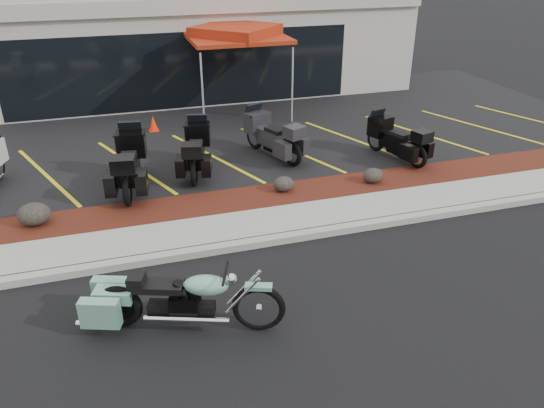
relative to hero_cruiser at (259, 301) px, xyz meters
name	(u,v)px	position (x,y,z in m)	size (l,w,h in m)	color
ground	(274,268)	(0.76, 1.62, -0.56)	(90.00, 90.00, 0.00)	black
curb	(261,242)	(0.76, 2.52, -0.48)	(24.00, 0.25, 0.15)	gray
sidewalk	(252,226)	(0.76, 3.22, -0.48)	(24.00, 1.20, 0.15)	gray
mulch_bed	(238,202)	(0.76, 4.42, -0.48)	(24.00, 1.20, 0.16)	#35180C
upper_lot	(198,131)	(0.76, 9.82, -0.48)	(26.00, 9.60, 0.15)	black
dealership_building	(168,37)	(0.76, 16.09, 1.45)	(18.00, 8.16, 4.00)	gray
boulder_left	(34,214)	(-3.68, 4.51, -0.16)	(0.69, 0.57, 0.49)	black
boulder_mid	(283,184)	(1.91, 4.54, -0.22)	(0.51, 0.42, 0.36)	black
boulder_right	(373,175)	(4.21, 4.35, -0.22)	(0.51, 0.43, 0.36)	black
hero_cruiser	(259,301)	(0.00, 0.00, 0.00)	(3.18, 0.81, 1.12)	#6BA78C
touring_black_front	(132,148)	(-1.44, 6.64, 0.31)	(2.48, 0.95, 1.44)	black
touring_black_mid	(198,138)	(0.33, 7.10, 0.25)	(2.28, 0.87, 1.33)	black
touring_grey	(254,126)	(2.03, 7.54, 0.26)	(2.31, 0.88, 1.35)	#2A292E
touring_black_rear	(377,130)	(5.30, 6.35, 0.21)	(2.14, 0.82, 1.24)	black
traffic_cone	(153,123)	(-0.62, 10.02, -0.17)	(0.29, 0.29, 0.48)	red
popup_canopy	(236,34)	(2.41, 11.09, 2.26)	(3.59, 3.59, 2.94)	silver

